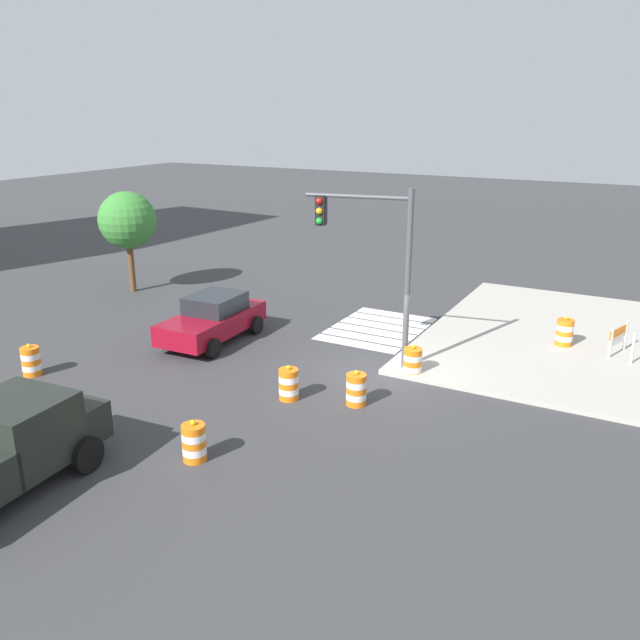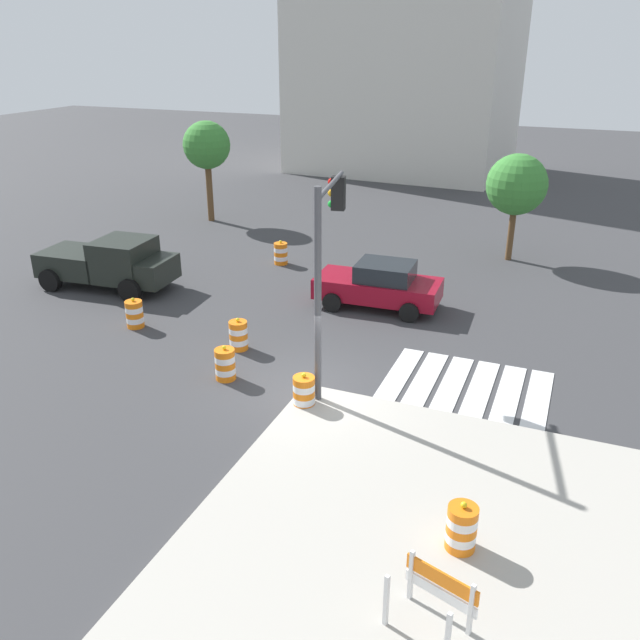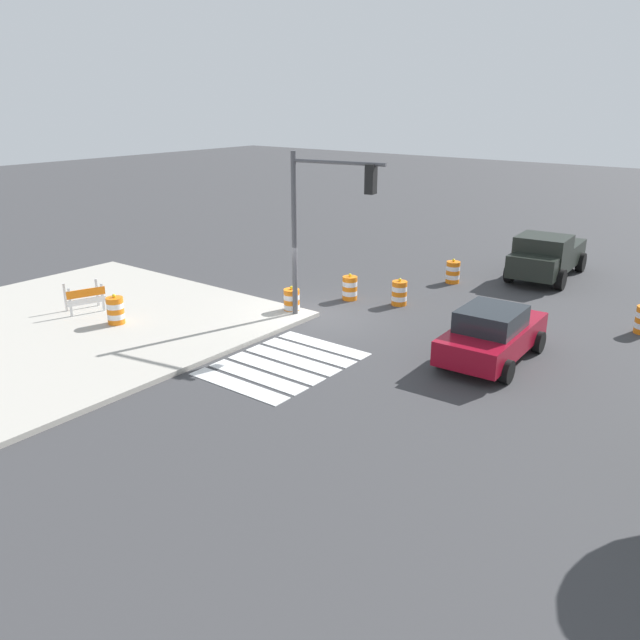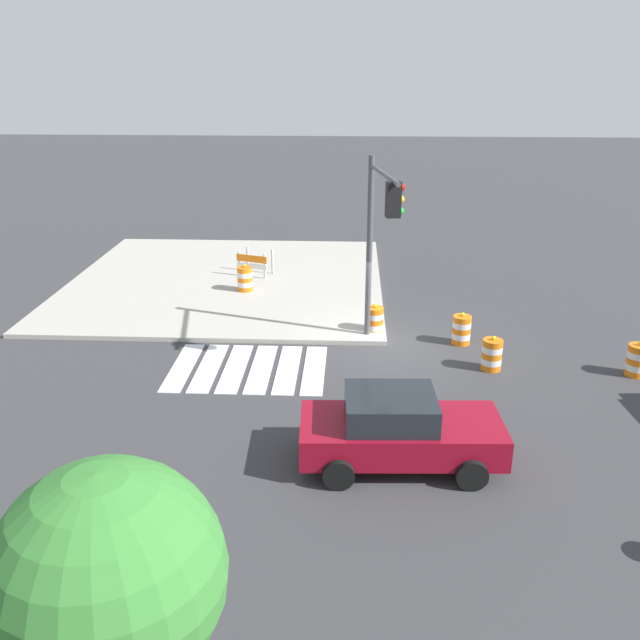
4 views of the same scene
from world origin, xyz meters
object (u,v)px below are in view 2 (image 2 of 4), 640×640
traffic_barrel_median_far (281,253)px  traffic_barrel_on_sidewalk (462,528)px  traffic_barrel_far_curb (225,364)px  traffic_barrel_near_corner (304,393)px  construction_barricade (436,594)px  street_tree_streetside_near (517,185)px  pickup_truck (112,263)px  traffic_barrel_median_near (238,335)px  sports_car (379,285)px  traffic_light_pole (326,246)px  traffic_barrel_crosswalk_end (135,314)px  street_tree_streetside_mid (207,146)px

traffic_barrel_median_far → traffic_barrel_on_sidewalk: bearing=-53.9°
traffic_barrel_far_curb → traffic_barrel_near_corner: bearing=-13.7°
traffic_barrel_near_corner → construction_barricade: bearing=-49.9°
construction_barricade → street_tree_streetside_near: street_tree_streetside_near is taller
pickup_truck → street_tree_streetside_near: bearing=34.2°
traffic_barrel_near_corner → traffic_barrel_median_near: (-3.22, 2.47, 0.00)m
sports_car → street_tree_streetside_near: 8.33m
traffic_barrel_median_far → street_tree_streetside_near: street_tree_streetside_near is taller
traffic_barrel_median_far → traffic_barrel_on_sidewalk: (10.18, -13.98, 0.15)m
traffic_barrel_on_sidewalk → construction_barricade: size_ratio=0.72×
street_tree_streetside_near → pickup_truck: bearing=-145.8°
traffic_barrel_median_near → traffic_barrel_far_curb: (0.58, -1.82, 0.00)m
traffic_barrel_far_curb → traffic_light_pole: bearing=17.4°
traffic_barrel_median_near → traffic_barrel_far_curb: bearing=-72.4°
traffic_barrel_far_curb → traffic_barrel_crosswalk_end: bearing=155.9°
sports_car → pickup_truck: pickup_truck is taller
traffic_barrel_crosswalk_end → traffic_barrel_on_sidewalk: 13.42m
traffic_barrel_median_far → traffic_barrel_on_sidewalk: traffic_barrel_on_sidewalk is taller
traffic_barrel_median_near → traffic_light_pole: (3.24, -0.99, 3.46)m
sports_car → traffic_barrel_far_curb: 7.09m
traffic_barrel_far_curb → traffic_barrel_on_sidewalk: traffic_barrel_on_sidewalk is taller
traffic_light_pole → street_tree_streetside_near: (3.21, 13.01, -0.74)m
traffic_barrel_crosswalk_end → traffic_barrel_median_near: 3.93m
pickup_truck → construction_barricade: 18.33m
sports_car → traffic_barrel_on_sidewalk: size_ratio=4.29×
sports_car → street_tree_streetside_near: bearing=63.8°
traffic_barrel_far_curb → street_tree_streetside_near: bearing=67.1°
traffic_barrel_crosswalk_end → street_tree_streetside_near: 15.97m
street_tree_streetside_near → street_tree_streetside_mid: (-15.05, 0.88, 0.58)m
sports_car → street_tree_streetside_mid: size_ratio=0.88×
traffic_barrel_far_curb → construction_barricade: bearing=-40.1°
street_tree_streetside_mid → traffic_barrel_median_far: bearing=-38.6°
traffic_light_pole → construction_barricade: bearing=-56.5°
sports_car → street_tree_streetside_mid: bearing=145.1°
traffic_barrel_median_near → street_tree_streetside_mid: street_tree_streetside_mid is taller
traffic_light_pole → street_tree_streetside_mid: traffic_light_pole is taller
street_tree_streetside_mid → traffic_barrel_on_sidewalk: bearing=-49.1°
pickup_truck → traffic_light_pole: 11.27m
traffic_barrel_near_corner → street_tree_streetside_mid: 19.67m
traffic_barrel_median_far → construction_barricade: construction_barricade is taller
traffic_barrel_near_corner → traffic_light_pole: 3.76m
traffic_barrel_crosswalk_end → traffic_barrel_far_curb: bearing=-24.1°
street_tree_streetside_near → traffic_barrel_median_near: bearing=-118.2°
traffic_barrel_near_corner → traffic_barrel_median_far: size_ratio=1.00×
street_tree_streetside_near → sports_car: bearing=-116.2°
pickup_truck → traffic_barrel_crosswalk_end: (2.99, -2.74, -0.52)m
traffic_barrel_median_near → construction_barricade: bearing=-45.4°
traffic_barrel_median_far → construction_barricade: 18.75m
traffic_barrel_crosswalk_end → construction_barricade: (11.77, -8.13, 0.27)m
traffic_barrel_on_sidewalk → traffic_light_pole: (-4.67, 5.14, 3.31)m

